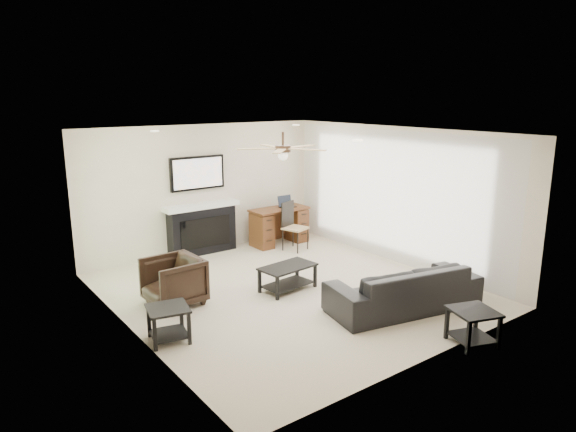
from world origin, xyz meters
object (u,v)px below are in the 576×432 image
(armchair, at_px, (173,281))
(desk, at_px, (279,226))
(sofa, at_px, (403,287))
(fireplace_unit, at_px, (202,206))
(coffee_table, at_px, (288,278))

(armchair, height_order, desk, desk)
(sofa, bearing_deg, fireplace_unit, -63.36)
(coffee_table, bearing_deg, armchair, 155.94)
(sofa, xyz_separation_m, armchair, (-2.60, 2.15, 0.03))
(sofa, relative_size, coffee_table, 2.49)
(coffee_table, bearing_deg, desk, 51.02)
(coffee_table, height_order, desk, desk)
(fireplace_unit, relative_size, desk, 1.57)
(coffee_table, bearing_deg, sofa, -66.77)
(armchair, bearing_deg, sofa, 48.25)
(sofa, distance_m, desk, 3.83)
(sofa, relative_size, desk, 1.83)
(armchair, bearing_deg, coffee_table, 69.91)
(sofa, height_order, coffee_table, sofa)
(sofa, relative_size, armchair, 2.84)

